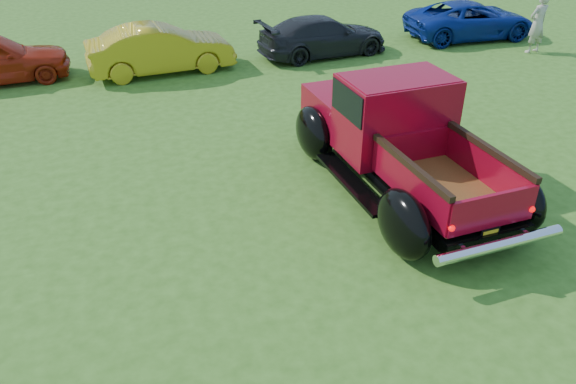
{
  "coord_description": "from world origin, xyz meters",
  "views": [
    {
      "loc": [
        -2.24,
        -6.96,
        5.36
      ],
      "look_at": [
        -0.48,
        0.2,
        0.97
      ],
      "focal_mm": 35.0,
      "sensor_mm": 36.0,
      "label": 1
    }
  ],
  "objects_px": {
    "show_car_yellow": "(161,49)",
    "show_car_blue": "(471,20)",
    "show_car_grey": "(323,36)",
    "pickup_truck": "(393,133)",
    "spectator": "(538,23)"
  },
  "relations": [
    {
      "from": "show_car_grey",
      "to": "spectator",
      "type": "bearing_deg",
      "value": -112.18
    },
    {
      "from": "show_car_grey",
      "to": "show_car_blue",
      "type": "xyz_separation_m",
      "value": [
        5.48,
        0.68,
        0.02
      ]
    },
    {
      "from": "show_car_yellow",
      "to": "spectator",
      "type": "xyz_separation_m",
      "value": [
        11.63,
        -0.84,
        0.25
      ]
    },
    {
      "from": "show_car_yellow",
      "to": "show_car_blue",
      "type": "distance_m",
      "value": 10.56
    },
    {
      "from": "pickup_truck",
      "to": "show_car_yellow",
      "type": "xyz_separation_m",
      "value": [
        -3.92,
        7.5,
        -0.3
      ]
    },
    {
      "from": "pickup_truck",
      "to": "spectator",
      "type": "distance_m",
      "value": 10.19
    },
    {
      "from": "show_car_blue",
      "to": "spectator",
      "type": "xyz_separation_m",
      "value": [
        1.14,
        -2.01,
        0.31
      ]
    },
    {
      "from": "pickup_truck",
      "to": "show_car_yellow",
      "type": "distance_m",
      "value": 8.47
    },
    {
      "from": "pickup_truck",
      "to": "show_car_grey",
      "type": "height_order",
      "value": "pickup_truck"
    },
    {
      "from": "show_car_yellow",
      "to": "spectator",
      "type": "relative_size",
      "value": 2.23
    },
    {
      "from": "show_car_blue",
      "to": "show_car_yellow",
      "type": "bearing_deg",
      "value": 94.72
    },
    {
      "from": "show_car_grey",
      "to": "spectator",
      "type": "xyz_separation_m",
      "value": [
        6.62,
        -1.33,
        0.32
      ]
    },
    {
      "from": "pickup_truck",
      "to": "show_car_grey",
      "type": "distance_m",
      "value": 8.08
    },
    {
      "from": "pickup_truck",
      "to": "spectator",
      "type": "bearing_deg",
      "value": 33.98
    },
    {
      "from": "show_car_yellow",
      "to": "show_car_grey",
      "type": "xyz_separation_m",
      "value": [
        5.01,
        0.49,
        -0.08
      ]
    }
  ]
}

